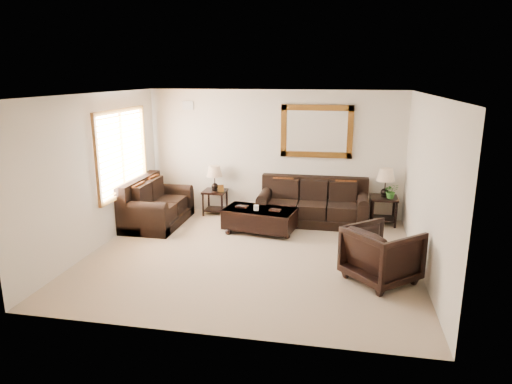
% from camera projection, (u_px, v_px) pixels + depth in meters
% --- Properties ---
extents(room, '(5.51, 5.01, 2.71)m').
position_uv_depth(room, '(251.00, 179.00, 7.46)').
color(room, '#9C886C').
rests_on(room, ground).
extents(window, '(0.07, 1.96, 1.66)m').
position_uv_depth(window, '(123.00, 152.00, 8.76)').
color(window, white).
rests_on(window, room).
extents(mirror, '(1.50, 0.06, 1.10)m').
position_uv_depth(mirror, '(317.00, 131.00, 9.51)').
color(mirror, '#552A11').
rests_on(mirror, room).
extents(air_vent, '(0.25, 0.02, 0.18)m').
position_uv_depth(air_vent, '(188.00, 105.00, 9.92)').
color(air_vent, '#999999').
rests_on(air_vent, room).
extents(sofa, '(2.24, 0.97, 0.92)m').
position_uv_depth(sofa, '(313.00, 207.00, 9.50)').
color(sofa, black).
rests_on(sofa, room).
extents(loveseat, '(1.00, 1.69, 0.95)m').
position_uv_depth(loveseat, '(155.00, 207.00, 9.38)').
color(loveseat, black).
rests_on(loveseat, room).
extents(end_table_left, '(0.49, 0.49, 1.09)m').
position_uv_depth(end_table_left, '(215.00, 183.00, 9.95)').
color(end_table_left, black).
rests_on(end_table_left, room).
extents(end_table_right, '(0.53, 0.53, 1.17)m').
position_uv_depth(end_table_right, '(385.00, 188.00, 9.26)').
color(end_table_right, black).
rests_on(end_table_right, room).
extents(coffee_table, '(1.48, 0.96, 0.58)m').
position_uv_depth(coffee_table, '(260.00, 218.00, 8.90)').
color(coffee_table, black).
rests_on(coffee_table, room).
extents(armchair, '(1.23, 1.23, 0.93)m').
position_uv_depth(armchair, '(382.00, 252.00, 6.73)').
color(armchair, black).
rests_on(armchair, floor).
extents(potted_plant, '(0.33, 0.36, 0.24)m').
position_uv_depth(potted_plant, '(391.00, 193.00, 9.17)').
color(potted_plant, '#296021').
rests_on(potted_plant, end_table_right).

